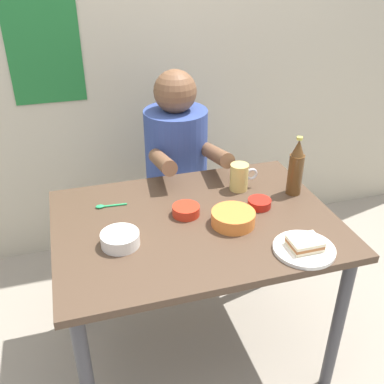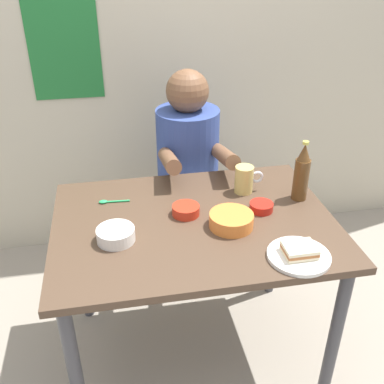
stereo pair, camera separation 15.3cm
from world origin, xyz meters
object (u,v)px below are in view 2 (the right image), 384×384
object	(u,v)px
plate_orange	(299,256)
dining_table	(194,240)
beer_mug	(245,179)
beer_bottle	(302,173)
person_seated	(188,149)
sandwich	(300,250)
stool	(188,216)
rice_bowl_white	(116,234)

from	to	relation	value
plate_orange	dining_table	bearing A→B (deg)	136.19
beer_mug	beer_bottle	distance (m)	0.24
plate_orange	person_seated	bearing A→B (deg)	103.69
plate_orange	beer_bottle	xyz separation A→B (m)	(0.16, 0.38, 0.11)
beer_bottle	person_seated	bearing A→B (deg)	125.59
beer_mug	plate_orange	bearing A→B (deg)	-83.59
dining_table	sandwich	bearing A→B (deg)	-43.81
person_seated	plate_orange	bearing A→B (deg)	-76.31
stool	beer_mug	xyz separation A→B (m)	(0.17, -0.45, 0.45)
dining_table	plate_orange	size ratio (longest dim) A/B	5.00
stool	sandwich	bearing A→B (deg)	-76.47
person_seated	rice_bowl_white	xyz separation A→B (m)	(-0.39, -0.70, 0.00)
sandwich	rice_bowl_white	xyz separation A→B (m)	(-0.62, 0.22, -0.00)
dining_table	sandwich	size ratio (longest dim) A/B	10.00
sandwich	beer_bottle	size ratio (longest dim) A/B	0.42
person_seated	beer_mug	bearing A→B (deg)	-68.70
plate_orange	beer_bottle	world-z (taller)	beer_bottle
rice_bowl_white	stool	bearing A→B (deg)	60.91
sandwich	rice_bowl_white	world-z (taller)	same
plate_orange	rice_bowl_white	distance (m)	0.66
plate_orange	sandwich	size ratio (longest dim) A/B	2.00
plate_orange	stool	bearing A→B (deg)	103.53
dining_table	plate_orange	world-z (taller)	plate_orange
person_seated	plate_orange	distance (m)	0.94
sandwich	plate_orange	bearing A→B (deg)	0.00
plate_orange	rice_bowl_white	xyz separation A→B (m)	(-0.62, 0.22, 0.02)
person_seated	sandwich	bearing A→B (deg)	-76.31
stool	sandwich	world-z (taller)	sandwich
beer_bottle	beer_mug	bearing A→B (deg)	155.02
stool	beer_mug	world-z (taller)	beer_mug
dining_table	rice_bowl_white	world-z (taller)	rice_bowl_white
sandwich	beer_bottle	xyz separation A→B (m)	(0.16, 0.38, 0.09)
sandwich	stool	bearing A→B (deg)	103.53
dining_table	beer_mug	world-z (taller)	beer_mug
stool	sandwich	xyz separation A→B (m)	(0.22, -0.93, 0.42)
person_seated	sandwich	world-z (taller)	person_seated
rice_bowl_white	beer_bottle	bearing A→B (deg)	11.96
plate_orange	sandwich	distance (m)	0.02
stool	rice_bowl_white	distance (m)	0.91
plate_orange	beer_mug	bearing A→B (deg)	96.41
sandwich	beer_bottle	world-z (taller)	beer_bottle
dining_table	beer_bottle	bearing A→B (deg)	10.42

